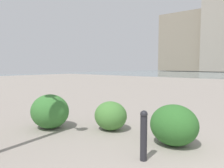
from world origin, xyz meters
The scene contains 5 objects.
building_highrise centered at (27.01, -68.49, 9.09)m, with size 16.98×10.71×18.17m.
bollard_near centered at (2.34, -0.56, 0.46)m, with size 0.13×0.13×0.88m.
shrub_low centered at (3.95, -1.57, 0.37)m, with size 0.87×0.78×0.74m.
shrub_round centered at (2.26, -1.60, 0.42)m, with size 1.00×0.90×0.85m.
shrub_wide centered at (5.28, -0.67, 0.45)m, with size 1.05×0.95×0.90m.
Camera 1 is at (0.40, 2.60, 1.65)m, focal length 34.88 mm.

